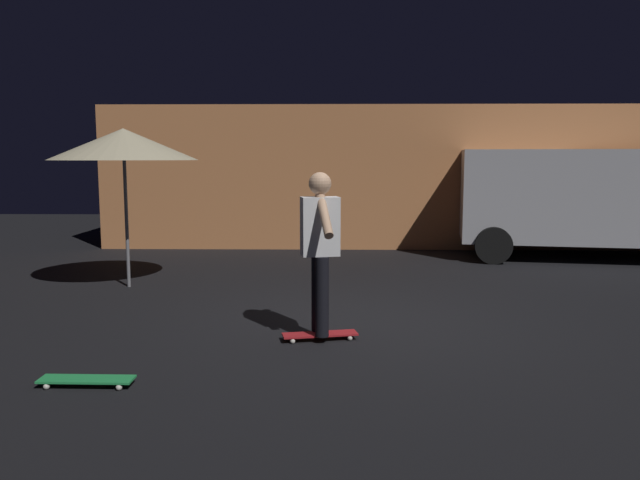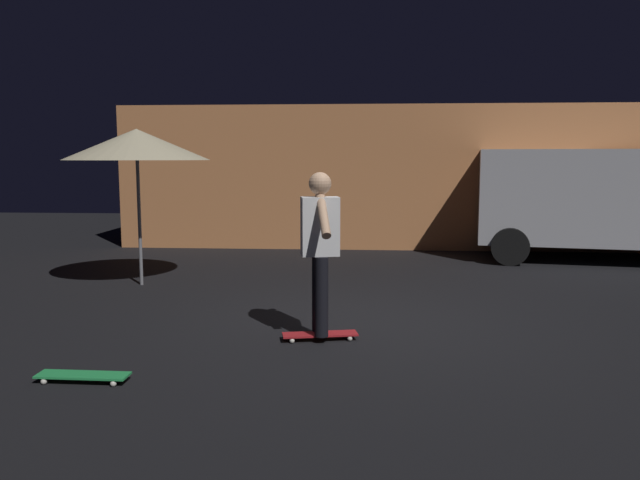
# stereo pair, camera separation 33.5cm
# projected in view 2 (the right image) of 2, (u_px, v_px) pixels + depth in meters

# --- Properties ---
(ground_plane) EXTENTS (28.00, 28.00, 0.00)m
(ground_plane) POSITION_uv_depth(u_px,v_px,m) (359.00, 323.00, 7.36)
(ground_plane) COLOR black
(low_building) EXTENTS (11.37, 3.37, 2.95)m
(low_building) POSITION_uv_depth(u_px,v_px,m) (390.00, 176.00, 14.60)
(low_building) COLOR #C67A47
(low_building) RESTS_ON ground_plane
(parked_van) EXTENTS (4.85, 2.84, 2.03)m
(parked_van) POSITION_uv_depth(u_px,v_px,m) (609.00, 198.00, 11.70)
(parked_van) COLOR #B2B2B7
(parked_van) RESTS_ON ground_plane
(patio_umbrella) EXTENTS (2.10, 2.10, 2.30)m
(patio_umbrella) POSITION_uv_depth(u_px,v_px,m) (137.00, 145.00, 9.29)
(patio_umbrella) COLOR slate
(patio_umbrella) RESTS_ON ground_plane
(skateboard_ridden) EXTENTS (0.80, 0.36, 0.07)m
(skateboard_ridden) POSITION_uv_depth(u_px,v_px,m) (320.00, 335.00, 6.66)
(skateboard_ridden) COLOR #AD1E23
(skateboard_ridden) RESTS_ON ground_plane
(skateboard_spare) EXTENTS (0.78, 0.23, 0.07)m
(skateboard_spare) POSITION_uv_depth(u_px,v_px,m) (83.00, 376.00, 5.41)
(skateboard_spare) COLOR green
(skateboard_spare) RESTS_ON ground_plane
(skater) EXTENTS (0.42, 0.98, 1.67)m
(skater) POSITION_uv_depth(u_px,v_px,m) (320.00, 241.00, 6.54)
(skater) COLOR black
(skater) RESTS_ON skateboard_ridden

